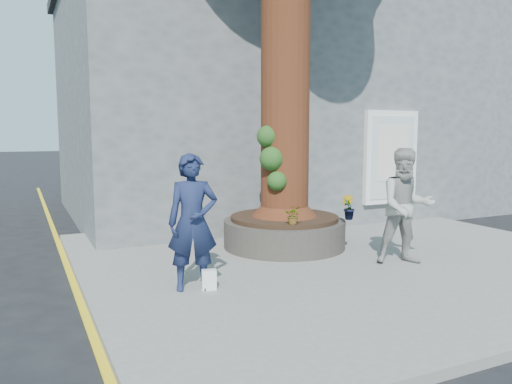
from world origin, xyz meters
name	(u,v)px	position (x,y,z in m)	size (l,w,h in m)	color
ground	(301,287)	(0.00, 0.00, 0.00)	(120.00, 120.00, 0.00)	black
pavement	(345,258)	(1.50, 1.00, 0.06)	(9.00, 8.00, 0.12)	slate
yellow_line	(78,296)	(-3.05, 1.00, 0.00)	(0.10, 30.00, 0.01)	yellow
stone_shop	(251,102)	(2.50, 7.20, 3.16)	(10.30, 8.30, 6.30)	#54575A
neighbour_shop	(451,113)	(10.50, 7.20, 3.00)	(6.00, 8.00, 6.00)	#54575A
planter	(284,232)	(0.80, 2.00, 0.41)	(2.30, 2.30, 0.60)	black
man	(193,222)	(-1.59, 0.27, 1.06)	(0.69, 0.45, 1.89)	#161F3F
woman	(406,206)	(2.03, 0.08, 1.08)	(0.93, 0.73, 1.92)	#9B9994
shopping_bag	(209,280)	(-1.40, 0.15, 0.26)	(0.20, 0.12, 0.28)	white
plant_a	(348,209)	(1.65, 1.15, 0.91)	(0.20, 0.13, 0.38)	gray
plant_b	(348,207)	(1.65, 1.15, 0.94)	(0.24, 0.24, 0.44)	gray
plant_c	(291,200)	(1.41, 2.85, 0.88)	(0.18, 0.18, 0.33)	gray
plant_d	(294,215)	(0.51, 1.15, 0.88)	(0.29, 0.25, 0.32)	gray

